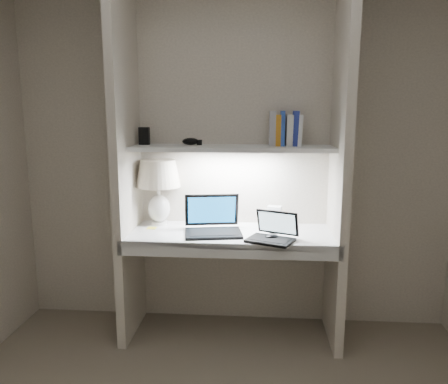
# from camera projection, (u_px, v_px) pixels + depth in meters

# --- Properties ---
(back_wall) EXTENTS (3.20, 0.01, 2.50)m
(back_wall) POSITION_uv_depth(u_px,v_px,m) (233.00, 160.00, 3.24)
(back_wall) COLOR beige
(back_wall) RESTS_ON floor
(alcove_panel_left) EXTENTS (0.06, 0.55, 2.50)m
(alcove_panel_left) POSITION_uv_depth(u_px,v_px,m) (126.00, 163.00, 3.03)
(alcove_panel_left) COLOR beige
(alcove_panel_left) RESTS_ON floor
(alcove_panel_right) EXTENTS (0.06, 0.55, 2.50)m
(alcove_panel_right) POSITION_uv_depth(u_px,v_px,m) (340.00, 165.00, 2.91)
(alcove_panel_right) COLOR beige
(alcove_panel_right) RESTS_ON floor
(desk) EXTENTS (1.40, 0.55, 0.04)m
(desk) POSITION_uv_depth(u_px,v_px,m) (231.00, 235.00, 3.06)
(desk) COLOR white
(desk) RESTS_ON alcove_panel_left
(desk_apron) EXTENTS (1.46, 0.03, 0.10)m
(desk_apron) POSITION_uv_depth(u_px,v_px,m) (228.00, 250.00, 2.81)
(desk_apron) COLOR silver
(desk_apron) RESTS_ON desk
(shelf) EXTENTS (1.40, 0.36, 0.03)m
(shelf) POSITION_uv_depth(u_px,v_px,m) (232.00, 148.00, 3.05)
(shelf) COLOR silver
(shelf) RESTS_ON back_wall
(strip_light) EXTENTS (0.60, 0.04, 0.02)m
(strip_light) POSITION_uv_depth(u_px,v_px,m) (232.00, 151.00, 3.05)
(strip_light) COLOR white
(strip_light) RESTS_ON shelf
(table_lamp) EXTENTS (0.33, 0.33, 0.48)m
(table_lamp) POSITION_uv_depth(u_px,v_px,m) (158.00, 181.00, 3.21)
(table_lamp) COLOR white
(table_lamp) RESTS_ON desk
(laptop_main) EXTENTS (0.43, 0.39, 0.26)m
(laptop_main) POSITION_uv_depth(u_px,v_px,m) (213.00, 224.00, 3.04)
(laptop_main) COLOR black
(laptop_main) RESTS_ON desk
(laptop_netbook) EXTENTS (0.36, 0.35, 0.18)m
(laptop_netbook) POSITION_uv_depth(u_px,v_px,m) (273.00, 234.00, 2.86)
(laptop_netbook) COLOR black
(laptop_netbook) RESTS_ON desk
(speaker) EXTENTS (0.12, 0.09, 0.14)m
(speaker) POSITION_uv_depth(u_px,v_px,m) (274.00, 215.00, 3.24)
(speaker) COLOR silver
(speaker) RESTS_ON desk
(mouse) EXTENTS (0.11, 0.09, 0.04)m
(mouse) POSITION_uv_depth(u_px,v_px,m) (272.00, 237.00, 2.87)
(mouse) COLOR black
(mouse) RESTS_ON desk
(cable_coil) EXTENTS (0.11, 0.11, 0.01)m
(cable_coil) POSITION_uv_depth(u_px,v_px,m) (278.00, 231.00, 3.07)
(cable_coil) COLOR black
(cable_coil) RESTS_ON desk
(sticky_note) EXTENTS (0.07, 0.07, 0.00)m
(sticky_note) POSITION_uv_depth(u_px,v_px,m) (152.00, 228.00, 3.16)
(sticky_note) COLOR yellow
(sticky_note) RESTS_ON desk
(book_row) EXTENTS (0.23, 0.16, 0.24)m
(book_row) POSITION_uv_depth(u_px,v_px,m) (285.00, 129.00, 3.05)
(book_row) COLOR white
(book_row) RESTS_ON shelf
(shelf_box) EXTENTS (0.07, 0.05, 0.13)m
(shelf_box) POSITION_uv_depth(u_px,v_px,m) (144.00, 136.00, 3.15)
(shelf_box) COLOR black
(shelf_box) RESTS_ON shelf
(shelf_gadget) EXTENTS (0.13, 0.10, 0.05)m
(shelf_gadget) POSITION_uv_depth(u_px,v_px,m) (191.00, 141.00, 3.11)
(shelf_gadget) COLOR black
(shelf_gadget) RESTS_ON shelf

